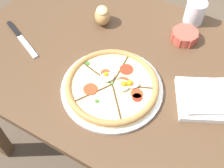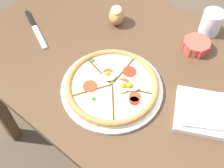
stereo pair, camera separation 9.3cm
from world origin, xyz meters
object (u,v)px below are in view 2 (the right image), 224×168
ramekin_bowl (196,45)px  knife_main (35,28)px  pizza (112,86)px  bread_piece_near (116,15)px  napkin_folded (207,112)px  water_glass (211,23)px  dining_table (143,90)px

ramekin_bowl → knife_main: 0.64m
pizza → bread_piece_near: size_ratio=3.39×
pizza → bread_piece_near: (-0.20, 0.27, 0.02)m
ramekin_bowl → bread_piece_near: 0.34m
napkin_folded → water_glass: (-0.18, 0.35, 0.03)m
water_glass → dining_table: bearing=-101.9°
bread_piece_near → knife_main: 0.33m
bread_piece_near → dining_table: bearing=-29.6°
water_glass → napkin_folded: bearing=-63.3°
pizza → napkin_folded: size_ratio=1.39×
pizza → ramekin_bowl: size_ratio=3.26×
dining_table → napkin_folded: bearing=-4.3°
knife_main → napkin_folded: bearing=30.0°
ramekin_bowl → knife_main: bearing=-150.5°
dining_table → knife_main: bearing=-168.2°
water_glass → bread_piece_near: bearing=-148.8°
pizza → bread_piece_near: bread_piece_near is taller
knife_main → pizza: bearing=19.3°
dining_table → water_glass: size_ratio=14.30×
ramekin_bowl → bread_piece_near: size_ratio=1.04×
dining_table → knife_main: knife_main is taller
ramekin_bowl → napkin_folded: (0.17, -0.23, -0.00)m
ramekin_bowl → water_glass: bearing=93.7°
bread_piece_near → knife_main: bearing=-133.4°
knife_main → dining_table: bearing=35.4°
pizza → ramekin_bowl: pizza is taller
bread_piece_near → knife_main: size_ratio=0.45×
dining_table → bread_piece_near: (-0.25, 0.14, 0.15)m
dining_table → pizza: pizza is taller
napkin_folded → bread_piece_near: (-0.50, 0.16, 0.02)m
napkin_folded → water_glass: bearing=116.7°
water_glass → pizza: bearing=-104.2°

